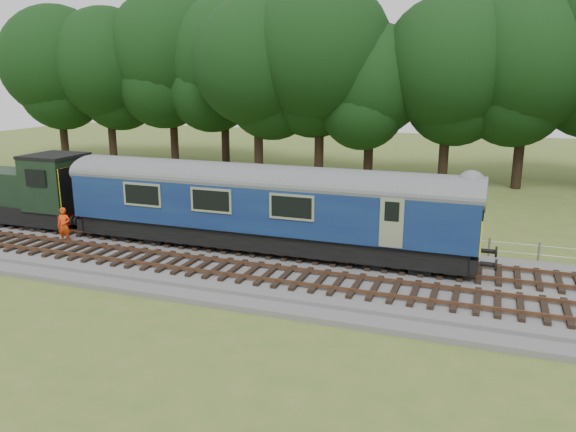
% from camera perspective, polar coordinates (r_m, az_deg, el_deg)
% --- Properties ---
extents(ground, '(120.00, 120.00, 0.00)m').
position_cam_1_polar(ground, '(23.31, -0.64, -5.61)').
color(ground, '#4A6625').
rests_on(ground, ground).
extents(ballast, '(70.00, 7.00, 0.35)m').
position_cam_1_polar(ballast, '(23.25, -0.64, -5.21)').
color(ballast, '#4C4C4F').
rests_on(ballast, ground).
extents(track_north, '(67.20, 2.40, 0.21)m').
position_cam_1_polar(track_north, '(24.42, 0.52, -3.66)').
color(track_north, black).
rests_on(track_north, ballast).
extents(track_south, '(67.20, 2.40, 0.21)m').
position_cam_1_polar(track_south, '(21.77, -2.14, -5.91)').
color(track_south, black).
rests_on(track_south, ballast).
extents(fence, '(64.00, 0.12, 1.00)m').
position_cam_1_polar(fence, '(27.35, 2.69, -2.62)').
color(fence, '#6B6054').
rests_on(fence, ground).
extents(tree_line, '(70.00, 8.00, 18.00)m').
position_cam_1_polar(tree_line, '(43.93, 9.57, 3.58)').
color(tree_line, black).
rests_on(tree_line, ground).
extents(dmu_railcar, '(18.05, 2.86, 3.88)m').
position_cam_1_polar(dmu_railcar, '(24.32, -2.48, 1.61)').
color(dmu_railcar, black).
rests_on(dmu_railcar, ground).
extents(shunter_loco, '(8.91, 2.60, 3.38)m').
position_cam_1_polar(shunter_loco, '(32.35, -25.93, 2.18)').
color(shunter_loco, black).
rests_on(shunter_loco, ground).
extents(worker, '(0.68, 0.52, 1.67)m').
position_cam_1_polar(worker, '(27.65, -21.80, -0.90)').
color(worker, red).
rests_on(worker, ballast).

